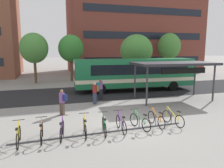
# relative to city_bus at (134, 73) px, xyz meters

# --- Properties ---
(ground) EXTENTS (200.00, 200.00, 0.00)m
(ground) POSITION_rel_city_bus_xyz_m (-4.03, -9.29, -1.78)
(ground) COLOR gray
(bus_lane_asphalt) EXTENTS (80.00, 7.20, 0.01)m
(bus_lane_asphalt) POSITION_rel_city_bus_xyz_m (-4.03, -0.00, -1.77)
(bus_lane_asphalt) COLOR #232326
(bus_lane_asphalt) RESTS_ON ground
(city_bus) EXTENTS (12.14, 3.23, 3.20)m
(city_bus) POSITION_rel_city_bus_xyz_m (0.00, 0.00, 0.00)
(city_bus) COLOR #196B3D
(city_bus) RESTS_ON ground
(bike_rack) EXTENTS (8.90, 0.34, 0.70)m
(bike_rack) POSITION_rel_city_bus_xyz_m (-5.74, -9.99, -1.68)
(bike_rack) COLOR #47474C
(bike_rack) RESTS_ON ground
(parked_bicycle_yellow_0) EXTENTS (0.52, 1.72, 0.99)m
(parked_bicycle_yellow_0) POSITION_rel_city_bus_xyz_m (-9.66, -10.19, -1.39)
(parked_bicycle_yellow_0) COLOR black
(parked_bicycle_yellow_0) RESTS_ON ground
(parked_bicycle_orange_1) EXTENTS (0.52, 1.72, 0.99)m
(parked_bicycle_orange_1) POSITION_rel_city_bus_xyz_m (-8.69, -10.01, -1.39)
(parked_bicycle_orange_1) COLOR black
(parked_bicycle_orange_1) RESTS_ON ground
(parked_bicycle_purple_2) EXTENTS (0.52, 1.71, 0.99)m
(parked_bicycle_purple_2) POSITION_rel_city_bus_xyz_m (-7.78, -10.03, -1.39)
(parked_bicycle_purple_2) COLOR black
(parked_bicycle_purple_2) RESTS_ON ground
(parked_bicycle_yellow_3) EXTENTS (0.52, 1.72, 0.99)m
(parked_bicycle_yellow_3) POSITION_rel_city_bus_xyz_m (-6.68, -9.99, -1.39)
(parked_bicycle_yellow_3) COLOR black
(parked_bicycle_yellow_3) RESTS_ON ground
(parked_bicycle_green_4) EXTENTS (0.52, 1.71, 0.99)m
(parked_bicycle_green_4) POSITION_rel_city_bus_xyz_m (-5.72, -10.05, -1.39)
(parked_bicycle_green_4) COLOR black
(parked_bicycle_green_4) RESTS_ON ground
(parked_bicycle_purple_5) EXTENTS (0.52, 1.72, 0.99)m
(parked_bicycle_purple_5) POSITION_rel_city_bus_xyz_m (-4.81, -10.00, -1.39)
(parked_bicycle_purple_5) COLOR black
(parked_bicycle_purple_5) RESTS_ON ground
(parked_bicycle_green_6) EXTENTS (0.63, 1.68, 0.99)m
(parked_bicycle_green_6) POSITION_rel_city_bus_xyz_m (-3.74, -9.97, -1.39)
(parked_bicycle_green_6) COLOR black
(parked_bicycle_green_6) RESTS_ON ground
(parked_bicycle_orange_7) EXTENTS (0.52, 1.72, 0.99)m
(parked_bicycle_orange_7) POSITION_rel_city_bus_xyz_m (-2.72, -9.85, -1.39)
(parked_bicycle_orange_7) COLOR black
(parked_bicycle_orange_7) RESTS_ON ground
(parked_bicycle_yellow_8) EXTENTS (0.54, 1.70, 0.99)m
(parked_bicycle_yellow_8) POSITION_rel_city_bus_xyz_m (-1.74, -9.96, -1.39)
(parked_bicycle_yellow_8) COLOR black
(parked_bicycle_yellow_8) RESTS_ON ground
(transit_shelter) EXTENTS (6.74, 3.44, 3.12)m
(transit_shelter) POSITION_rel_city_bus_xyz_m (1.60, -4.73, 1.15)
(transit_shelter) COLOR #38383D
(transit_shelter) RESTS_ON ground
(commuter_olive_pack_0) EXTENTS (0.59, 0.46, 1.71)m
(commuter_olive_pack_0) POSITION_rel_city_bus_xyz_m (-4.92, -4.27, -0.79)
(commuter_olive_pack_0) COLOR #2D3851
(commuter_olive_pack_0) RESTS_ON ground
(commuter_teal_pack_1) EXTENTS (0.58, 0.42, 1.74)m
(commuter_teal_pack_1) POSITION_rel_city_bus_xyz_m (-4.20, -2.91, -0.77)
(commuter_teal_pack_1) COLOR black
(commuter_teal_pack_1) RESTS_ON ground
(commuter_navy_pack_2) EXTENTS (0.59, 0.58, 1.65)m
(commuter_navy_pack_2) POSITION_rel_city_bus_xyz_m (-7.50, -6.29, -0.83)
(commuter_navy_pack_2) COLOR #47382D
(commuter_navy_pack_2) RESTS_ON ground
(street_tree_0) EXTENTS (4.08, 4.08, 6.01)m
(street_tree_0) POSITION_rel_city_bus_xyz_m (2.53, 5.40, 2.23)
(street_tree_0) COLOR brown
(street_tree_0) RESTS_ON ground
(street_tree_1) EXTENTS (3.39, 3.39, 6.13)m
(street_tree_1) POSITION_rel_city_bus_xyz_m (-9.84, 7.96, 2.50)
(street_tree_1) COLOR brown
(street_tree_1) RESTS_ON ground
(street_tree_2) EXTENTS (3.25, 3.25, 6.00)m
(street_tree_2) POSITION_rel_city_bus_xyz_m (-5.36, 8.32, 2.46)
(street_tree_2) COLOR brown
(street_tree_2) RESTS_ON ground
(street_tree_3) EXTENTS (3.49, 3.49, 6.61)m
(street_tree_3) POSITION_rel_city_bus_xyz_m (9.84, 9.67, 2.79)
(street_tree_3) COLOR brown
(street_tree_3) RESTS_ON ground
(building_right_wing) EXTENTS (23.18, 12.28, 23.58)m
(building_right_wing) POSITION_rel_city_bus_xyz_m (7.12, 18.30, 10.02)
(building_right_wing) COLOR brown
(building_right_wing) RESTS_ON ground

